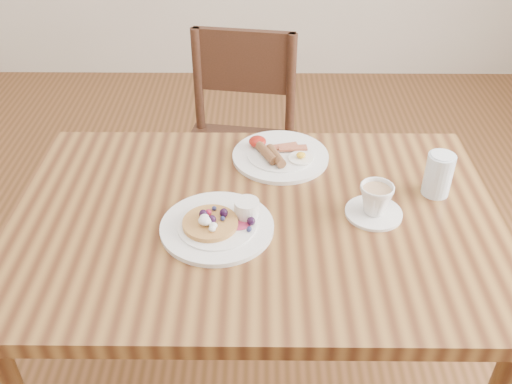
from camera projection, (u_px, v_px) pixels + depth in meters
dining_table at (256, 245)px, 1.45m from camera, size 1.20×0.80×0.75m
chair_far at (239, 141)px, 2.18m from camera, size 0.48×0.48×0.88m
pancake_plate at (219, 224)px, 1.35m from camera, size 0.27×0.27×0.06m
breakfast_plate at (279, 155)px, 1.60m from camera, size 0.27×0.27×0.04m
teacup_saucer at (375, 202)px, 1.38m from camera, size 0.14×0.14×0.08m
water_glass at (438, 175)px, 1.44m from camera, size 0.07×0.07×0.11m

